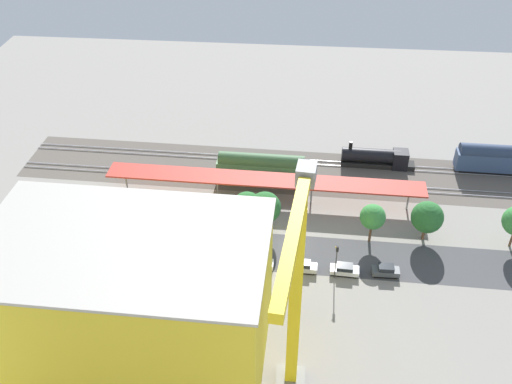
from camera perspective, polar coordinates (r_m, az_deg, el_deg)
ground_plane at (r=93.95m, az=3.61°, el=-5.15°), size 168.59×168.59×0.00m
rail_bed at (r=110.59m, az=4.04°, el=1.99°), size 105.67×17.24×0.01m
street_asphalt at (r=92.25m, az=3.56°, el=-6.08°), size 105.54×11.30×0.01m
track_rails at (r=110.49m, az=4.04°, el=2.07°), size 105.35×10.81×0.12m
platform_canopy_near at (r=100.89m, az=0.81°, el=1.23°), size 55.91×5.81×4.36m
locomotive at (r=113.52m, az=12.00°, el=3.29°), size 14.04×3.03×5.05m
passenger_coach at (r=118.34m, az=23.46°, el=3.03°), size 18.27×3.33×5.79m
freight_coach_far at (r=106.27m, az=0.52°, el=2.47°), size 16.44×3.27×5.72m
parked_car_0 at (r=90.19m, az=12.69°, el=-7.61°), size 4.13×1.78×1.80m
parked_car_1 at (r=89.28m, az=8.74°, el=-7.62°), size 4.45×2.07×1.67m
parked_car_2 at (r=88.94m, az=4.53°, el=-7.38°), size 4.74×1.80×1.79m
parked_car_3 at (r=89.35m, az=0.38°, el=-7.09°), size 4.19×1.89×1.52m
parked_car_4 at (r=90.01m, az=-3.45°, el=-6.68°), size 4.17×1.75×1.78m
parked_car_5 at (r=90.56m, az=-7.49°, el=-6.68°), size 4.65×1.86×1.78m
construction_building at (r=73.89m, az=-12.24°, el=-10.44°), size 33.57×20.82×18.31m
construction_roof_slab at (r=67.55m, az=-13.23°, el=-4.95°), size 34.19×21.43×0.40m
tower_crane at (r=62.38m, az=3.82°, el=-9.98°), size 3.86×20.97×29.61m
box_truck_0 at (r=88.95m, az=-3.92°, el=-6.55°), size 8.99×2.60×3.45m
box_truck_1 at (r=87.42m, az=-3.11°, el=-7.44°), size 8.29×3.36×3.47m
street_tree_0 at (r=94.05m, az=-0.90°, el=-1.43°), size 4.92×4.92×7.02m
street_tree_1 at (r=95.88m, az=16.56°, el=-2.41°), size 5.17×5.17×7.08m
street_tree_2 at (r=93.04m, az=11.45°, el=-2.43°), size 4.11×4.11×7.05m
street_tree_4 at (r=92.85m, az=0.90°, el=-1.55°), size 5.21×5.21×7.76m
traffic_light at (r=86.08m, az=7.95°, el=-6.39°), size 0.50×0.36×6.23m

